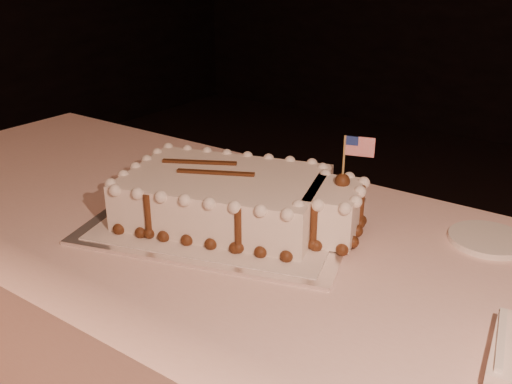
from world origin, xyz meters
The scene contains 4 objects.
cake_board centered at (-0.20, 0.62, 0.75)m, with size 0.53×0.40×0.01m, color white.
doily centered at (-0.20, 0.62, 0.76)m, with size 0.48×0.36×0.00m, color silver.
sheet_cake centered at (-0.17, 0.63, 0.81)m, with size 0.53×0.38×0.20m.
side_plate centered at (0.28, 0.85, 0.76)m, with size 0.15×0.15×0.01m, color white.
Camera 1 is at (0.49, -0.23, 1.28)m, focal length 40.00 mm.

